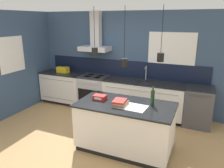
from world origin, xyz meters
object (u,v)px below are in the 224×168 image
(dishwasher, at_px, (198,107))
(book_stack, at_px, (120,103))
(oven_range, at_px, (94,92))
(red_supply_box, at_px, (100,97))
(yellow_toolbox, at_px, (63,70))
(bottle_on_island, at_px, (153,97))

(dishwasher, bearing_deg, book_stack, -127.22)
(oven_range, height_order, book_stack, book_stack)
(book_stack, bearing_deg, dishwasher, 52.78)
(red_supply_box, xyz_separation_m, yellow_toolbox, (-1.97, 1.57, 0.04))
(oven_range, distance_m, book_stack, 2.26)
(oven_range, relative_size, bottle_on_island, 2.65)
(bottle_on_island, xyz_separation_m, red_supply_box, (-0.99, -0.12, -0.10))
(dishwasher, relative_size, book_stack, 2.74)
(oven_range, height_order, yellow_toolbox, yellow_toolbox)
(bottle_on_island, bearing_deg, yellow_toolbox, 153.96)
(book_stack, distance_m, red_supply_box, 0.48)
(bottle_on_island, distance_m, book_stack, 0.58)
(oven_range, height_order, dishwasher, same)
(red_supply_box, bearing_deg, oven_range, 121.45)
(dishwasher, height_order, yellow_toolbox, yellow_toolbox)
(bottle_on_island, xyz_separation_m, book_stack, (-0.52, -0.24, -0.10))
(book_stack, distance_m, yellow_toolbox, 2.97)
(bottle_on_island, distance_m, red_supply_box, 1.00)
(bottle_on_island, height_order, book_stack, bottle_on_island)
(bottle_on_island, relative_size, book_stack, 1.04)
(oven_range, relative_size, dishwasher, 1.00)
(oven_range, bearing_deg, yellow_toolbox, 179.75)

